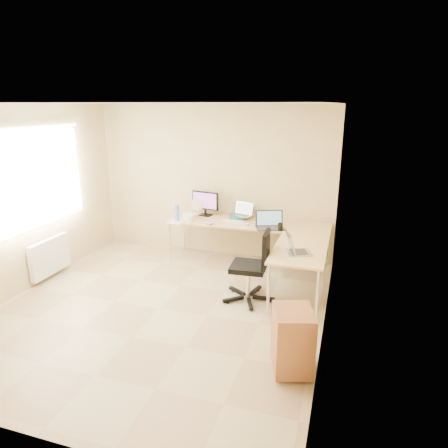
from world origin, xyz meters
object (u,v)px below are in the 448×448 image
(desk_main, at_px, (247,243))
(keyboard, at_px, (236,222))
(cabinet, at_px, (292,340))
(desk_fan, at_px, (198,207))
(monitor, at_px, (205,203))
(laptop_black, at_px, (270,220))
(water_bottle, at_px, (177,214))
(laptop_return, at_px, (299,244))
(desk_return, at_px, (299,274))
(laptop_center, at_px, (242,209))
(mug, at_px, (189,219))
(office_chair, at_px, (248,266))

(desk_main, distance_m, keyboard, 0.42)
(cabinet, bearing_deg, desk_fan, 108.92)
(monitor, xyz_separation_m, laptop_black, (1.23, -0.43, -0.08))
(water_bottle, relative_size, laptop_return, 0.75)
(monitor, bearing_deg, desk_return, -24.43)
(laptop_center, relative_size, mug, 2.87)
(desk_return, relative_size, laptop_return, 3.59)
(desk_fan, distance_m, office_chair, 1.96)
(laptop_center, bearing_deg, office_chair, -54.72)
(desk_fan, bearing_deg, laptop_center, -17.33)
(desk_main, bearing_deg, desk_fan, 168.08)
(desk_fan, height_order, office_chair, desk_fan)
(monitor, xyz_separation_m, keyboard, (0.63, -0.26, -0.20))
(laptop_black, xyz_separation_m, desk_fan, (-1.36, 0.43, 0.00))
(desk_return, height_order, laptop_return, laptop_return)
(desk_main, bearing_deg, keyboard, -161.87)
(desk_main, relative_size, water_bottle, 9.81)
(monitor, relative_size, water_bottle, 1.84)
(keyboard, bearing_deg, mug, -141.81)
(laptop_black, height_order, water_bottle, laptop_black)
(laptop_center, distance_m, laptop_return, 1.78)
(desk_fan, bearing_deg, water_bottle, -126.41)
(keyboard, bearing_deg, laptop_return, -22.64)
(desk_return, relative_size, office_chair, 1.29)
(laptop_black, distance_m, keyboard, 0.63)
(office_chair, bearing_deg, cabinet, -63.60)
(laptop_black, bearing_deg, desk_fan, 141.49)
(monitor, xyz_separation_m, desk_fan, (-0.13, 0.00, -0.07))
(water_bottle, relative_size, desk_fan, 0.98)
(desk_fan, bearing_deg, monitor, -16.60)
(mug, bearing_deg, keyboard, 16.89)
(monitor, height_order, cabinet, monitor)
(mug, xyz_separation_m, water_bottle, (-0.21, -0.01, 0.08))
(desk_main, distance_m, monitor, 1.02)
(laptop_return, relative_size, office_chair, 0.36)
(desk_main, relative_size, desk_return, 2.04)
(keyboard, xyz_separation_m, laptop_return, (1.16, -1.12, 0.11))
(mug, height_order, cabinet, mug)
(water_bottle, relative_size, office_chair, 0.27)
(laptop_black, height_order, desk_fan, desk_fan)
(desk_fan, relative_size, office_chair, 0.28)
(laptop_black, relative_size, water_bottle, 1.60)
(monitor, relative_size, mug, 4.35)
(desk_fan, height_order, laptop_return, desk_fan)
(laptop_center, height_order, cabinet, laptop_center)
(water_bottle, xyz_separation_m, office_chair, (1.45, -0.95, -0.37))
(desk_main, relative_size, laptop_return, 7.32)
(desk_return, relative_size, desk_fan, 4.70)
(laptop_return, xyz_separation_m, cabinet, (0.15, -1.45, -0.49))
(desk_return, distance_m, laptop_return, 0.52)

